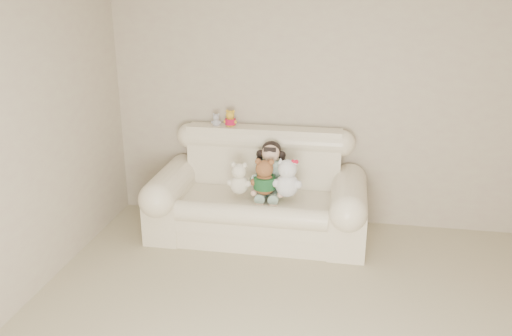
{
  "coord_description": "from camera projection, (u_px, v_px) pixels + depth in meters",
  "views": [
    {
      "loc": [
        0.19,
        -2.79,
        2.4
      ],
      "look_at": [
        -0.65,
        1.9,
        0.75
      ],
      "focal_mm": 37.5,
      "sensor_mm": 36.0,
      "label": 1
    }
  ],
  "objects": [
    {
      "name": "wall_back",
      "position": [
        331.0,
        100.0,
        5.32
      ],
      "size": [
        4.5,
        0.0,
        4.5
      ],
      "primitive_type": "plane",
      "rotation": [
        1.57,
        0.0,
        0.0
      ],
      "color": "#BDB696",
      "rests_on": "ground"
    },
    {
      "name": "brown_teddy",
      "position": [
        265.0,
        174.0,
        5.02
      ],
      "size": [
        0.27,
        0.21,
        0.42
      ],
      "primitive_type": null,
      "rotation": [
        0.0,
        0.0,
        -0.0
      ],
      "color": "brown",
      "rests_on": "sofa"
    },
    {
      "name": "seated_child",
      "position": [
        271.0,
        168.0,
        5.21
      ],
      "size": [
        0.36,
        0.43,
        0.55
      ],
      "primitive_type": null,
      "rotation": [
        0.0,
        0.0,
        -0.08
      ],
      "color": "#296A4E",
      "rests_on": "sofa"
    },
    {
      "name": "white_cat",
      "position": [
        287.0,
        174.0,
        4.97
      ],
      "size": [
        0.34,
        0.29,
        0.44
      ],
      "primitive_type": null,
      "rotation": [
        0.0,
        0.0,
        0.31
      ],
      "color": "white",
      "rests_on": "sofa"
    },
    {
      "name": "yellow_mini_bear",
      "position": [
        230.0,
        117.0,
        5.41
      ],
      "size": [
        0.16,
        0.14,
        0.22
      ],
      "primitive_type": null,
      "rotation": [
        0.0,
        0.0,
        0.28
      ],
      "color": "gold",
      "rests_on": "sofa"
    },
    {
      "name": "sofa",
      "position": [
        258.0,
        187.0,
        5.21
      ],
      "size": [
        2.1,
        0.95,
        1.03
      ],
      "primitive_type": null,
      "color": "#FFECCD",
      "rests_on": "floor"
    },
    {
      "name": "grey_mini_plush",
      "position": [
        216.0,
        119.0,
        5.44
      ],
      "size": [
        0.12,
        0.1,
        0.17
      ],
      "primitive_type": null,
      "rotation": [
        0.0,
        0.0,
        0.22
      ],
      "color": "#AAAAB1",
      "rests_on": "sofa"
    },
    {
      "name": "cream_teddy",
      "position": [
        239.0,
        175.0,
        5.05
      ],
      "size": [
        0.28,
        0.24,
        0.37
      ],
      "primitive_type": null,
      "rotation": [
        0.0,
        0.0,
        0.27
      ],
      "color": "beige",
      "rests_on": "sofa"
    }
  ]
}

